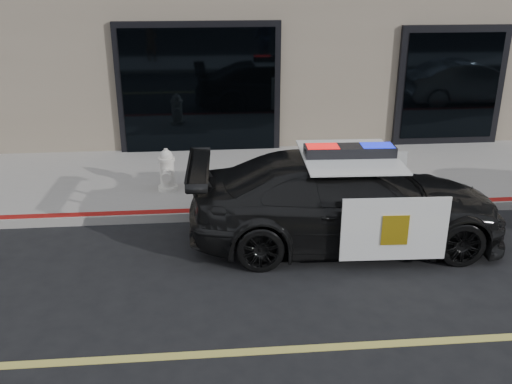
{
  "coord_description": "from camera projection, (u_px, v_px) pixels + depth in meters",
  "views": [
    {
      "loc": [
        -0.88,
        -5.11,
        3.95
      ],
      "look_at": [
        -0.22,
        2.2,
        1.0
      ],
      "focal_mm": 40.0,
      "sensor_mm": 36.0,
      "label": 1
    }
  ],
  "objects": [
    {
      "name": "ground",
      "position": [
        294.0,
        350.0,
        6.27
      ],
      "size": [
        120.0,
        120.0,
        0.0
      ],
      "primitive_type": "plane",
      "color": "black",
      "rests_on": "ground"
    },
    {
      "name": "sidewalk_n",
      "position": [
        253.0,
        178.0,
        11.09
      ],
      "size": [
        60.0,
        3.5,
        0.15
      ],
      "primitive_type": "cube",
      "color": "gray",
      "rests_on": "ground"
    },
    {
      "name": "police_car",
      "position": [
        347.0,
        200.0,
        8.46
      ],
      "size": [
        2.33,
        4.81,
        1.53
      ],
      "color": "black",
      "rests_on": "ground"
    },
    {
      "name": "fire_hydrant",
      "position": [
        167.0,
        171.0,
        10.15
      ],
      "size": [
        0.35,
        0.49,
        0.78
      ],
      "color": "silver",
      "rests_on": "sidewalk_n"
    }
  ]
}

